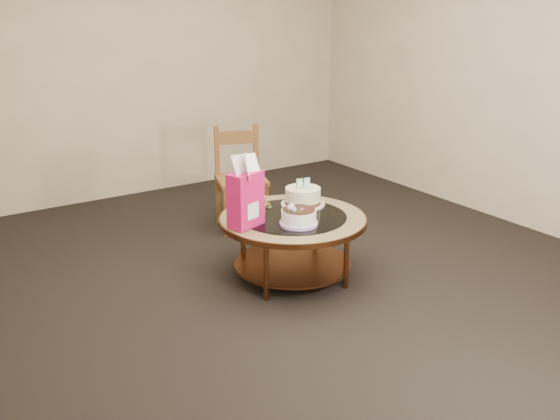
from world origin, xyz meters
TOP-DOWN VIEW (x-y plane):
  - ground at (0.00, 0.00)m, footprint 5.00×5.00m
  - room_walls at (0.00, 0.00)m, footprint 4.52×5.02m
  - coffee_table at (0.00, -0.00)m, footprint 1.02×1.02m
  - decorated_cake at (-0.07, -0.17)m, footprint 0.25×0.25m
  - cream_cake at (0.19, 0.15)m, footprint 0.32×0.32m
  - gift_bag at (-0.37, 0.01)m, footprint 0.26×0.22m
  - pillar_candle at (-0.07, 0.29)m, footprint 0.12×0.12m
  - dining_chair at (0.21, 1.08)m, footprint 0.50×0.50m

SIDE VIEW (x-z plane):
  - ground at x=0.00m, z-range 0.00..0.00m
  - coffee_table at x=0.00m, z-range 0.15..0.61m
  - dining_chair at x=0.21m, z-range 0.01..0.86m
  - pillar_candle at x=-0.07m, z-range 0.44..0.53m
  - decorated_cake at x=-0.07m, z-range 0.43..0.58m
  - cream_cake at x=0.19m, z-range 0.42..0.62m
  - gift_bag at x=-0.37m, z-range 0.46..0.92m
  - room_walls at x=0.00m, z-range 0.24..2.85m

